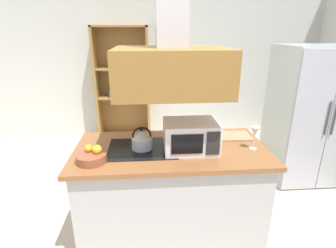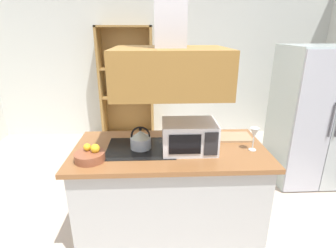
{
  "view_description": "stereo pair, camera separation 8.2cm",
  "coord_description": "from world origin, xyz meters",
  "px_view_note": "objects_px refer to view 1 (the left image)",
  "views": [
    {
      "loc": [
        -0.18,
        -1.81,
        1.89
      ],
      "look_at": [
        0.01,
        0.66,
        1.0
      ],
      "focal_mm": 27.92,
      "sensor_mm": 36.0,
      "label": 1
    },
    {
      "loc": [
        -0.1,
        -1.81,
        1.89
      ],
      "look_at": [
        0.01,
        0.66,
        1.0
      ],
      "focal_mm": 27.92,
      "sensor_mm": 36.0,
      "label": 2
    }
  ],
  "objects_px": {
    "dish_cabinet": "(123,91)",
    "kettle": "(142,140)",
    "cutting_board": "(233,136)",
    "wine_glass_on_counter": "(255,133)",
    "fruit_bowl": "(92,157)",
    "microwave": "(191,136)",
    "refrigerator": "(310,115)"
  },
  "relations": [
    {
      "from": "dish_cabinet",
      "to": "kettle",
      "type": "relative_size",
      "value": 9.68
    },
    {
      "from": "kettle",
      "to": "cutting_board",
      "type": "xyz_separation_m",
      "value": [
        0.89,
        0.2,
        -0.08
      ]
    },
    {
      "from": "cutting_board",
      "to": "wine_glass_on_counter",
      "type": "bearing_deg",
      "value": -72.13
    },
    {
      "from": "kettle",
      "to": "wine_glass_on_counter",
      "type": "height_order",
      "value": "same"
    },
    {
      "from": "wine_glass_on_counter",
      "to": "fruit_bowl",
      "type": "height_order",
      "value": "wine_glass_on_counter"
    },
    {
      "from": "kettle",
      "to": "cutting_board",
      "type": "height_order",
      "value": "kettle"
    },
    {
      "from": "microwave",
      "to": "kettle",
      "type": "bearing_deg",
      "value": 172.72
    },
    {
      "from": "dish_cabinet",
      "to": "cutting_board",
      "type": "xyz_separation_m",
      "value": [
        1.26,
        -2.27,
        0.03
      ]
    },
    {
      "from": "cutting_board",
      "to": "dish_cabinet",
      "type": "bearing_deg",
      "value": 119.02
    },
    {
      "from": "fruit_bowl",
      "to": "wine_glass_on_counter",
      "type": "bearing_deg",
      "value": 5.56
    },
    {
      "from": "refrigerator",
      "to": "wine_glass_on_counter",
      "type": "distance_m",
      "value": 1.53
    },
    {
      "from": "cutting_board",
      "to": "kettle",
      "type": "bearing_deg",
      "value": -167.12
    },
    {
      "from": "refrigerator",
      "to": "cutting_board",
      "type": "height_order",
      "value": "refrigerator"
    },
    {
      "from": "cutting_board",
      "to": "microwave",
      "type": "distance_m",
      "value": 0.54
    },
    {
      "from": "fruit_bowl",
      "to": "kettle",
      "type": "bearing_deg",
      "value": 28.46
    },
    {
      "from": "cutting_board",
      "to": "wine_glass_on_counter",
      "type": "xyz_separation_m",
      "value": [
        0.09,
        -0.28,
        0.14
      ]
    },
    {
      "from": "refrigerator",
      "to": "wine_glass_on_counter",
      "type": "bearing_deg",
      "value": -138.99
    },
    {
      "from": "microwave",
      "to": "fruit_bowl",
      "type": "height_order",
      "value": "microwave"
    },
    {
      "from": "microwave",
      "to": "wine_glass_on_counter",
      "type": "relative_size",
      "value": 2.23
    },
    {
      "from": "kettle",
      "to": "microwave",
      "type": "distance_m",
      "value": 0.43
    },
    {
      "from": "refrigerator",
      "to": "wine_glass_on_counter",
      "type": "height_order",
      "value": "refrigerator"
    },
    {
      "from": "kettle",
      "to": "microwave",
      "type": "height_order",
      "value": "microwave"
    },
    {
      "from": "dish_cabinet",
      "to": "fruit_bowl",
      "type": "distance_m",
      "value": 2.69
    },
    {
      "from": "dish_cabinet",
      "to": "cutting_board",
      "type": "height_order",
      "value": "dish_cabinet"
    },
    {
      "from": "microwave",
      "to": "wine_glass_on_counter",
      "type": "height_order",
      "value": "microwave"
    },
    {
      "from": "microwave",
      "to": "fruit_bowl",
      "type": "bearing_deg",
      "value": -168.93
    },
    {
      "from": "kettle",
      "to": "dish_cabinet",
      "type": "bearing_deg",
      "value": 98.58
    },
    {
      "from": "kettle",
      "to": "fruit_bowl",
      "type": "height_order",
      "value": "kettle"
    },
    {
      "from": "refrigerator",
      "to": "cutting_board",
      "type": "bearing_deg",
      "value": -149.99
    },
    {
      "from": "kettle",
      "to": "wine_glass_on_counter",
      "type": "xyz_separation_m",
      "value": [
        0.98,
        -0.08,
        0.07
      ]
    },
    {
      "from": "kettle",
      "to": "fruit_bowl",
      "type": "bearing_deg",
      "value": -151.54
    },
    {
      "from": "microwave",
      "to": "fruit_bowl",
      "type": "distance_m",
      "value": 0.84
    }
  ]
}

